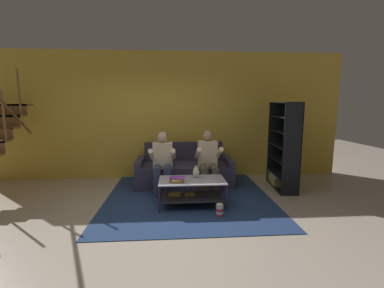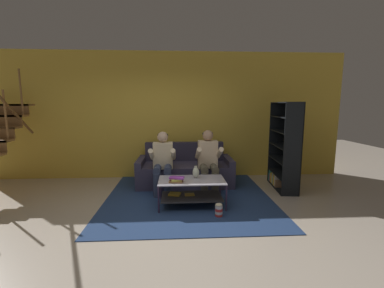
{
  "view_description": "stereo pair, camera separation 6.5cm",
  "coord_description": "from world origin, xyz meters",
  "px_view_note": "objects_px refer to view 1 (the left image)",
  "views": [
    {
      "loc": [
        0.24,
        -3.58,
        1.71
      ],
      "look_at": [
        0.57,
        1.02,
        1.0
      ],
      "focal_mm": 24.0,
      "sensor_mm": 36.0,
      "label": 1
    },
    {
      "loc": [
        0.3,
        -3.59,
        1.71
      ],
      "look_at": [
        0.57,
        1.02,
        1.0
      ],
      "focal_mm": 24.0,
      "sensor_mm": 36.0,
      "label": 2
    }
  ],
  "objects_px": {
    "person_seated_left": "(163,160)",
    "popcorn_tub": "(220,210)",
    "coffee_table": "(191,188)",
    "couch": "(184,171)",
    "book_stack": "(177,180)",
    "person_seated_right": "(208,158)",
    "vase": "(196,172)",
    "bookshelf": "(284,152)"
  },
  "relations": [
    {
      "from": "coffee_table",
      "to": "book_stack",
      "type": "xyz_separation_m",
      "value": [
        -0.25,
        -0.13,
        0.2
      ]
    },
    {
      "from": "couch",
      "to": "vase",
      "type": "xyz_separation_m",
      "value": [
        0.16,
        -1.12,
        0.26
      ]
    },
    {
      "from": "book_stack",
      "to": "coffee_table",
      "type": "bearing_deg",
      "value": 26.96
    },
    {
      "from": "person_seated_right",
      "to": "vase",
      "type": "distance_m",
      "value": 0.67
    },
    {
      "from": "vase",
      "to": "couch",
      "type": "bearing_deg",
      "value": 97.89
    },
    {
      "from": "person_seated_right",
      "to": "vase",
      "type": "height_order",
      "value": "person_seated_right"
    },
    {
      "from": "coffee_table",
      "to": "bookshelf",
      "type": "distance_m",
      "value": 2.21
    },
    {
      "from": "couch",
      "to": "vase",
      "type": "bearing_deg",
      "value": -82.11
    },
    {
      "from": "couch",
      "to": "person_seated_left",
      "type": "distance_m",
      "value": 0.78
    },
    {
      "from": "person_seated_right",
      "to": "person_seated_left",
      "type": "bearing_deg",
      "value": -179.84
    },
    {
      "from": "bookshelf",
      "to": "couch",
      "type": "bearing_deg",
      "value": 170.26
    },
    {
      "from": "couch",
      "to": "person_seated_right",
      "type": "relative_size",
      "value": 1.65
    },
    {
      "from": "person_seated_right",
      "to": "vase",
      "type": "xyz_separation_m",
      "value": [
        -0.29,
        -0.59,
        -0.11
      ]
    },
    {
      "from": "person_seated_left",
      "to": "person_seated_right",
      "type": "height_order",
      "value": "person_seated_right"
    },
    {
      "from": "coffee_table",
      "to": "popcorn_tub",
      "type": "height_order",
      "value": "coffee_table"
    },
    {
      "from": "vase",
      "to": "person_seated_right",
      "type": "bearing_deg",
      "value": 64.13
    },
    {
      "from": "person_seated_left",
      "to": "person_seated_right",
      "type": "relative_size",
      "value": 0.98
    },
    {
      "from": "person_seated_left",
      "to": "vase",
      "type": "bearing_deg",
      "value": -44.69
    },
    {
      "from": "popcorn_tub",
      "to": "vase",
      "type": "bearing_deg",
      "value": 119.04
    },
    {
      "from": "vase",
      "to": "bookshelf",
      "type": "relative_size",
      "value": 0.12
    },
    {
      "from": "person_seated_right",
      "to": "book_stack",
      "type": "bearing_deg",
      "value": -127.13
    },
    {
      "from": "book_stack",
      "to": "bookshelf",
      "type": "distance_m",
      "value": 2.45
    },
    {
      "from": "couch",
      "to": "book_stack",
      "type": "height_order",
      "value": "couch"
    },
    {
      "from": "person_seated_left",
      "to": "popcorn_tub",
      "type": "relative_size",
      "value": 5.62
    },
    {
      "from": "person_seated_left",
      "to": "person_seated_right",
      "type": "distance_m",
      "value": 0.89
    },
    {
      "from": "couch",
      "to": "coffee_table",
      "type": "bearing_deg",
      "value": -86.92
    },
    {
      "from": "person_seated_left",
      "to": "popcorn_tub",
      "type": "xyz_separation_m",
      "value": [
        0.91,
        -1.16,
        -0.55
      ]
    },
    {
      "from": "book_stack",
      "to": "popcorn_tub",
      "type": "height_order",
      "value": "book_stack"
    },
    {
      "from": "coffee_table",
      "to": "bookshelf",
      "type": "xyz_separation_m",
      "value": [
        1.98,
        0.87,
        0.44
      ]
    },
    {
      "from": "person_seated_right",
      "to": "couch",
      "type": "bearing_deg",
      "value": 130.16
    },
    {
      "from": "coffee_table",
      "to": "person_seated_right",
      "type": "bearing_deg",
      "value": 61.6
    },
    {
      "from": "person_seated_left",
      "to": "vase",
      "type": "xyz_separation_m",
      "value": [
        0.6,
        -0.59,
        -0.1
      ]
    },
    {
      "from": "person_seated_left",
      "to": "book_stack",
      "type": "bearing_deg",
      "value": -72.22
    },
    {
      "from": "person_seated_left",
      "to": "coffee_table",
      "type": "relative_size",
      "value": 1.07
    },
    {
      "from": "coffee_table",
      "to": "couch",
      "type": "bearing_deg",
      "value": 93.08
    },
    {
      "from": "person_seated_right",
      "to": "book_stack",
      "type": "height_order",
      "value": "person_seated_right"
    },
    {
      "from": "couch",
      "to": "person_seated_left",
      "type": "bearing_deg",
      "value": -130.04
    },
    {
      "from": "couch",
      "to": "person_seated_right",
      "type": "distance_m",
      "value": 0.78
    },
    {
      "from": "bookshelf",
      "to": "person_seated_left",
      "type": "bearing_deg",
      "value": -175.96
    },
    {
      "from": "coffee_table",
      "to": "person_seated_left",
      "type": "bearing_deg",
      "value": 126.19
    },
    {
      "from": "person_seated_left",
      "to": "vase",
      "type": "height_order",
      "value": "person_seated_left"
    },
    {
      "from": "vase",
      "to": "popcorn_tub",
      "type": "distance_m",
      "value": 0.79
    }
  ]
}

